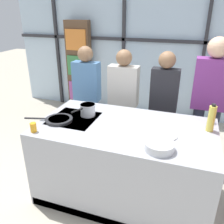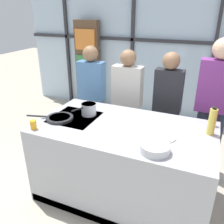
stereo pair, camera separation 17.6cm
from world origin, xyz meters
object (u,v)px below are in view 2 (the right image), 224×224
at_px(white_plate, 164,137).
at_px(spectator_far_right, 214,101).
at_px(juice_glass_near, 33,125).
at_px(spectator_far_left, 92,92).
at_px(mixing_bowl, 155,148).
at_px(spectator_center_right, 167,102).
at_px(oil_bottle, 212,121).
at_px(pepper_grinder, 213,119).
at_px(saucepan, 89,109).
at_px(spectator_center_left, 127,98).
at_px(frying_pan, 59,118).

bearing_deg(white_plate, spectator_far_right, 66.44).
bearing_deg(juice_glass_near, spectator_far_left, 90.14).
xyz_separation_m(spectator_far_right, mixing_bowl, (-0.44, -1.25, -0.07)).
distance_m(spectator_center_right, mixing_bowl, 1.26).
bearing_deg(oil_bottle, juice_glass_near, -160.15).
height_order(white_plate, pepper_grinder, pepper_grinder).
bearing_deg(spectator_far_right, saucepan, 29.39).
relative_size(saucepan, oil_bottle, 1.06).
xyz_separation_m(spectator_far_left, spectator_center_left, (0.58, -0.00, -0.02)).
xyz_separation_m(spectator_center_left, spectator_far_right, (1.16, 0.00, 0.13)).
distance_m(spectator_far_left, frying_pan, 1.03).
bearing_deg(frying_pan, spectator_center_right, 44.25).
height_order(spectator_far_right, juice_glass_near, spectator_far_right).
relative_size(spectator_center_left, pepper_grinder, 8.65).
relative_size(spectator_center_left, frying_pan, 2.93).
bearing_deg(mixing_bowl, frying_pan, 169.06).
distance_m(mixing_bowl, oil_bottle, 0.71).
bearing_deg(mixing_bowl, spectator_far_left, 135.98).
relative_size(spectator_center_right, white_plate, 6.88).
xyz_separation_m(frying_pan, mixing_bowl, (1.19, -0.23, 0.02)).
xyz_separation_m(saucepan, juice_glass_near, (-0.36, -0.56, -0.03)).
relative_size(spectator_far_left, pepper_grinder, 8.75).
bearing_deg(white_plate, pepper_grinder, 47.98).
relative_size(spectator_far_right, oil_bottle, 5.99).
bearing_deg(spectator_far_right, juice_glass_near, 37.48).
height_order(frying_pan, saucepan, saucepan).
bearing_deg(spectator_center_left, oil_bottle, 148.61).
xyz_separation_m(frying_pan, juice_glass_near, (-0.11, -0.31, 0.03)).
bearing_deg(spectator_center_right, spectator_center_left, 0.00).
distance_m(white_plate, mixing_bowl, 0.29).
bearing_deg(spectator_center_left, spectator_far_right, -180.00).
distance_m(frying_pan, white_plate, 1.21).
relative_size(spectator_center_right, spectator_far_right, 0.89).
bearing_deg(spectator_center_left, juice_glass_near, 66.58).
distance_m(spectator_far_right, juice_glass_near, 2.19).
relative_size(white_plate, oil_bottle, 0.78).
bearing_deg(pepper_grinder, frying_pan, -162.01).
bearing_deg(saucepan, spectator_center_left, 74.62).
distance_m(spectator_far_left, spectator_center_left, 0.58).
xyz_separation_m(white_plate, oil_bottle, (0.42, 0.26, 0.14)).
relative_size(spectator_far_left, oil_bottle, 5.36).
bearing_deg(spectator_center_right, frying_pan, 44.25).
xyz_separation_m(oil_bottle, juice_glass_near, (-1.73, -0.63, -0.09)).
xyz_separation_m(spectator_center_right, saucepan, (-0.79, -0.77, 0.07)).
bearing_deg(saucepan, juice_glass_near, -123.10).
bearing_deg(spectator_far_left, mixing_bowl, 135.98).
bearing_deg(spectator_far_left, saucepan, 115.41).
xyz_separation_m(spectator_center_left, pepper_grinder, (1.17, -0.49, 0.10)).
bearing_deg(spectator_far_left, juice_glass_near, 90.14).
distance_m(spectator_far_right, pepper_grinder, 0.49).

